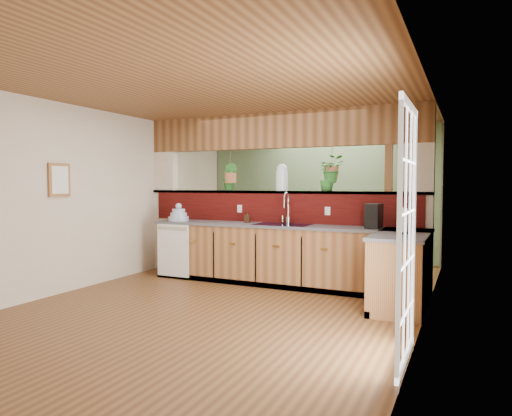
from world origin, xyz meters
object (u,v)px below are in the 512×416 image
at_px(dish_stack, 179,215).
at_px(soap_dispenser, 247,217).
at_px(glass_jar, 282,177).
at_px(shelving_console, 285,234).
at_px(faucet, 287,207).
at_px(paper_towel, 402,221).
at_px(coffee_maker, 374,217).

relative_size(dish_stack, soap_dispenser, 1.88).
bearing_deg(glass_jar, shelving_console, 109.78).
distance_m(soap_dispenser, shelving_console, 2.27).
distance_m(faucet, glass_jar, 0.52).
height_order(soap_dispenser, shelving_console, soap_dispenser).
height_order(paper_towel, glass_jar, glass_jar).
height_order(dish_stack, shelving_console, dish_stack).
xyz_separation_m(coffee_maker, shelving_console, (-2.17, 2.30, -0.55)).
height_order(soap_dispenser, paper_towel, paper_towel).
bearing_deg(soap_dispenser, shelving_console, 96.05).
bearing_deg(paper_towel, dish_stack, 172.86).
distance_m(faucet, soap_dispenser, 0.65).
height_order(dish_stack, paper_towel, paper_towel).
xyz_separation_m(coffee_maker, paper_towel, (0.43, -0.51, -0.01)).
bearing_deg(shelving_console, paper_towel, -24.92).
xyz_separation_m(faucet, dish_stack, (-1.78, -0.24, -0.17)).
relative_size(dish_stack, coffee_maker, 0.99).
relative_size(coffee_maker, glass_jar, 0.80).
xyz_separation_m(dish_stack, coffee_maker, (3.10, 0.06, 0.06)).
relative_size(faucet, coffee_maker, 1.44).
xyz_separation_m(faucet, soap_dispenser, (-0.62, -0.08, -0.17)).
xyz_separation_m(faucet, paper_towel, (1.75, -0.69, -0.11)).
height_order(dish_stack, coffee_maker, coffee_maker).
xyz_separation_m(soap_dispenser, coffee_maker, (1.94, -0.10, 0.07)).
bearing_deg(soap_dispenser, paper_towel, -14.28).
bearing_deg(glass_jar, faucet, -52.35).
relative_size(faucet, dish_stack, 1.46).
relative_size(faucet, glass_jar, 1.15).
xyz_separation_m(dish_stack, soap_dispenser, (1.16, 0.16, -0.00)).
xyz_separation_m(dish_stack, paper_towel, (3.53, -0.44, 0.06)).
relative_size(glass_jar, shelving_console, 0.31).
bearing_deg(glass_jar, dish_stack, -163.91).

